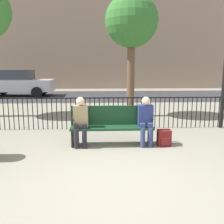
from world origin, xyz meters
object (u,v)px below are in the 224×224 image
(seated_person_1, at_px, (146,119))
(backpack, at_px, (164,138))
(tree_1, at_px, (132,22))
(park_bench, at_px, (112,124))
(seated_person_0, at_px, (81,119))
(parked_car_0, at_px, (17,83))

(seated_person_1, distance_m, backpack, 0.64)
(backpack, xyz_separation_m, tree_1, (-0.38, 3.54, 3.18))
(park_bench, xyz_separation_m, seated_person_0, (-0.73, -0.13, 0.15))
(parked_car_0, bearing_deg, tree_1, -46.46)
(seated_person_0, bearing_deg, park_bench, 10.34)
(park_bench, height_order, seated_person_1, seated_person_1)
(seated_person_0, relative_size, tree_1, 0.27)
(park_bench, distance_m, seated_person_0, 0.76)
(tree_1, height_order, parked_car_0, tree_1)
(seated_person_1, distance_m, parked_car_0, 11.83)
(seated_person_0, relative_size, seated_person_1, 1.00)
(backpack, distance_m, parked_car_0, 12.13)
(seated_person_1, height_order, backpack, seated_person_1)
(seated_person_0, relative_size, backpack, 3.08)
(seated_person_1, relative_size, tree_1, 0.26)
(seated_person_0, bearing_deg, backpack, -1.47)
(park_bench, relative_size, backpack, 5.18)
(park_bench, xyz_separation_m, tree_1, (0.85, 3.36, 2.87))
(park_bench, bearing_deg, parked_car_0, 118.54)
(park_bench, bearing_deg, backpack, -8.49)
(seated_person_1, relative_size, backpack, 3.07)
(seated_person_1, xyz_separation_m, tree_1, (0.06, 3.49, 2.72))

